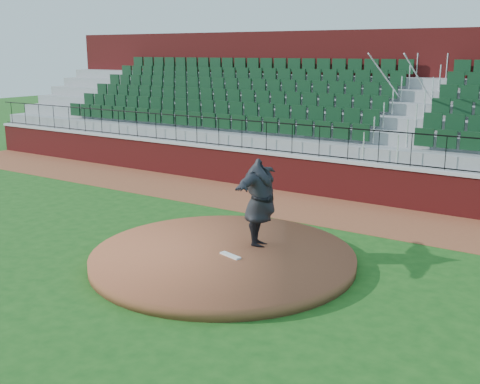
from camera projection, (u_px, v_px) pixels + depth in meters
name	position (u px, v px, depth m)	size (l,w,h in m)	color
ground	(204.00, 260.00, 13.24)	(90.00, 90.00, 0.00)	#194D16
warning_track	(310.00, 208.00, 17.62)	(34.00, 3.20, 0.01)	brown
field_wall	(332.00, 179.00, 18.78)	(34.00, 0.35, 1.20)	maroon
wall_cap	(333.00, 160.00, 18.62)	(34.00, 0.45, 0.10)	#B7B7B7
wall_railing	(334.00, 143.00, 18.49)	(34.00, 0.05, 1.00)	black
seating_stands	(366.00, 119.00, 20.59)	(34.00, 5.10, 4.60)	gray
concourse_wall	(392.00, 101.00, 22.75)	(34.00, 0.50, 5.50)	maroon
pitchers_mound	(223.00, 257.00, 13.03)	(5.97, 5.97, 0.25)	brown
pitching_rubber	(230.00, 255.00, 12.74)	(0.57, 0.14, 0.04)	white
pitcher	(260.00, 203.00, 13.22)	(2.54, 0.69, 2.07)	black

